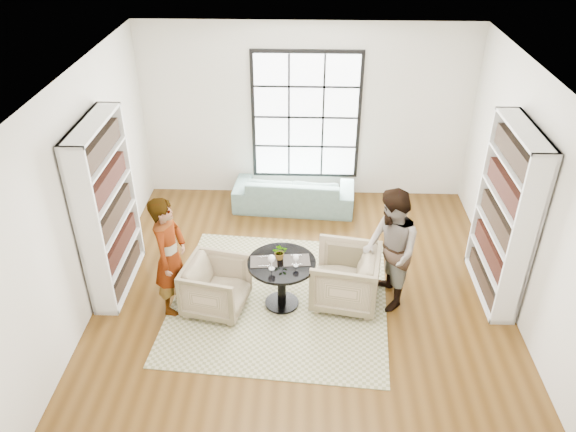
{
  "coord_description": "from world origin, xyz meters",
  "views": [
    {
      "loc": [
        0.01,
        -5.86,
        4.95
      ],
      "look_at": [
        -0.21,
        0.4,
        1.08
      ],
      "focal_mm": 35.0,
      "sensor_mm": 36.0,
      "label": 1
    }
  ],
  "objects_px": {
    "person_right": "(390,250)",
    "flower_centerpiece": "(280,252)",
    "person_left": "(170,256)",
    "armchair_right": "(345,277)",
    "wine_glass_right": "(296,258)",
    "pedestal_table": "(282,274)",
    "sofa": "(294,192)",
    "wine_glass_left": "(271,259)",
    "armchair_left": "(216,286)"
  },
  "relations": [
    {
      "from": "armchair_left",
      "to": "wine_glass_right",
      "type": "relative_size",
      "value": 4.53
    },
    {
      "from": "person_right",
      "to": "flower_centerpiece",
      "type": "xyz_separation_m",
      "value": [
        -1.4,
        -0.03,
        -0.03
      ]
    },
    {
      "from": "person_right",
      "to": "wine_glass_right",
      "type": "height_order",
      "value": "person_right"
    },
    {
      "from": "sofa",
      "to": "wine_glass_right",
      "type": "bearing_deg",
      "value": 96.07
    },
    {
      "from": "armchair_right",
      "to": "wine_glass_left",
      "type": "xyz_separation_m",
      "value": [
        -0.95,
        -0.26,
        0.46
      ]
    },
    {
      "from": "person_left",
      "to": "flower_centerpiece",
      "type": "distance_m",
      "value": 1.39
    },
    {
      "from": "armchair_right",
      "to": "flower_centerpiece",
      "type": "xyz_separation_m",
      "value": [
        -0.85,
        -0.03,
        0.41
      ]
    },
    {
      "from": "pedestal_table",
      "to": "flower_centerpiece",
      "type": "distance_m",
      "value": 0.31
    },
    {
      "from": "wine_glass_right",
      "to": "wine_glass_left",
      "type": "bearing_deg",
      "value": -166.06
    },
    {
      "from": "armchair_left",
      "to": "person_right",
      "type": "xyz_separation_m",
      "value": [
        2.23,
        0.2,
        0.49
      ]
    },
    {
      "from": "person_left",
      "to": "pedestal_table",
      "type": "bearing_deg",
      "value": -76.22
    },
    {
      "from": "person_right",
      "to": "flower_centerpiece",
      "type": "distance_m",
      "value": 1.4
    },
    {
      "from": "pedestal_table",
      "to": "armchair_right",
      "type": "bearing_deg",
      "value": 7.32
    },
    {
      "from": "armchair_left",
      "to": "armchair_right",
      "type": "xyz_separation_m",
      "value": [
        1.68,
        0.2,
        0.04
      ]
    },
    {
      "from": "armchair_left",
      "to": "person_left",
      "type": "xyz_separation_m",
      "value": [
        -0.55,
        -0.0,
        0.47
      ]
    },
    {
      "from": "person_left",
      "to": "wine_glass_left",
      "type": "bearing_deg",
      "value": -82.63
    },
    {
      "from": "person_left",
      "to": "flower_centerpiece",
      "type": "bearing_deg",
      "value": -73.15
    },
    {
      "from": "armchair_left",
      "to": "person_right",
      "type": "distance_m",
      "value": 2.29
    },
    {
      "from": "armchair_right",
      "to": "person_right",
      "type": "relative_size",
      "value": 0.52
    },
    {
      "from": "sofa",
      "to": "armchair_right",
      "type": "bearing_deg",
      "value": 110.85
    },
    {
      "from": "pedestal_table",
      "to": "wine_glass_left",
      "type": "relative_size",
      "value": 4.2
    },
    {
      "from": "wine_glass_left",
      "to": "wine_glass_right",
      "type": "distance_m",
      "value": 0.31
    },
    {
      "from": "pedestal_table",
      "to": "sofa",
      "type": "xyz_separation_m",
      "value": [
        0.09,
        2.55,
        -0.22
      ]
    },
    {
      "from": "armchair_right",
      "to": "armchair_left",
      "type": "bearing_deg",
      "value": -73.13
    },
    {
      "from": "pedestal_table",
      "to": "flower_centerpiece",
      "type": "height_order",
      "value": "flower_centerpiece"
    },
    {
      "from": "armchair_left",
      "to": "person_left",
      "type": "relative_size",
      "value": 0.47
    },
    {
      "from": "person_left",
      "to": "armchair_right",
      "type": "bearing_deg",
      "value": -74.89
    },
    {
      "from": "armchair_left",
      "to": "person_right",
      "type": "bearing_deg",
      "value": -72.79
    },
    {
      "from": "person_left",
      "to": "flower_centerpiece",
      "type": "xyz_separation_m",
      "value": [
        1.38,
        0.16,
        -0.02
      ]
    },
    {
      "from": "person_left",
      "to": "wine_glass_right",
      "type": "height_order",
      "value": "person_left"
    },
    {
      "from": "flower_centerpiece",
      "to": "person_left",
      "type": "bearing_deg",
      "value": -173.17
    },
    {
      "from": "armchair_left",
      "to": "sofa",
      "type": "bearing_deg",
      "value": -7.51
    },
    {
      "from": "sofa",
      "to": "wine_glass_right",
      "type": "relative_size",
      "value": 11.81
    },
    {
      "from": "armchair_right",
      "to": "person_left",
      "type": "height_order",
      "value": "person_left"
    },
    {
      "from": "wine_glass_right",
      "to": "flower_centerpiece",
      "type": "height_order",
      "value": "flower_centerpiece"
    },
    {
      "from": "pedestal_table",
      "to": "armchair_left",
      "type": "height_order",
      "value": "armchair_left"
    },
    {
      "from": "wine_glass_right",
      "to": "armchair_left",
      "type": "bearing_deg",
      "value": -179.15
    },
    {
      "from": "armchair_right",
      "to": "wine_glass_right",
      "type": "distance_m",
      "value": 0.8
    },
    {
      "from": "armchair_right",
      "to": "wine_glass_left",
      "type": "bearing_deg",
      "value": -64.64
    },
    {
      "from": "sofa",
      "to": "flower_centerpiece",
      "type": "xyz_separation_m",
      "value": [
        -0.12,
        -2.48,
        0.51
      ]
    },
    {
      "from": "pedestal_table",
      "to": "person_left",
      "type": "relative_size",
      "value": 0.53
    },
    {
      "from": "person_right",
      "to": "armchair_right",
      "type": "bearing_deg",
      "value": -101.04
    },
    {
      "from": "wine_glass_left",
      "to": "wine_glass_right",
      "type": "relative_size",
      "value": 1.22
    },
    {
      "from": "wine_glass_left",
      "to": "wine_glass_right",
      "type": "xyz_separation_m",
      "value": [
        0.3,
        0.07,
        -0.03
      ]
    },
    {
      "from": "wine_glass_right",
      "to": "person_left",
      "type": "bearing_deg",
      "value": -179.44
    },
    {
      "from": "sofa",
      "to": "person_right",
      "type": "bearing_deg",
      "value": 121.85
    },
    {
      "from": "pedestal_table",
      "to": "person_left",
      "type": "height_order",
      "value": "person_left"
    },
    {
      "from": "sofa",
      "to": "person_left",
      "type": "distance_m",
      "value": 3.08
    },
    {
      "from": "armchair_right",
      "to": "person_right",
      "type": "height_order",
      "value": "person_right"
    },
    {
      "from": "sofa",
      "to": "flower_centerpiece",
      "type": "relative_size",
      "value": 9.53
    }
  ]
}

